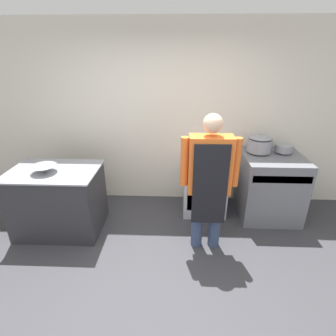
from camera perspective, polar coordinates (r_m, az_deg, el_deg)
ground_plane at (r=2.96m, az=-2.56°, el=-25.60°), size 14.00×14.00×0.00m
wall_back at (r=4.01m, az=-0.58°, el=10.92°), size 8.00×0.05×2.70m
prep_counter at (r=3.81m, az=-22.67°, el=-6.48°), size 1.13×0.78×0.88m
stove at (r=4.09m, az=21.19°, el=-3.69°), size 0.82×0.79×0.95m
fridge_unit at (r=4.01m, az=7.88°, el=-3.88°), size 0.62×0.63×0.79m
person_cook at (r=2.99m, az=8.96°, el=-1.98°), size 0.66×0.24×1.68m
mixing_bowl at (r=3.58m, az=-25.38°, el=-0.20°), size 0.31×0.31×0.09m
stock_pot at (r=3.93m, az=19.33°, el=5.07°), size 0.33×0.33×0.24m
sauce_pot at (r=4.07m, az=23.92°, el=3.96°), size 0.24×0.24×0.10m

